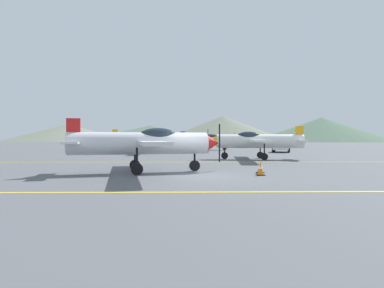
# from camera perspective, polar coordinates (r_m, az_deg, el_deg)

# --- Properties ---
(ground_plane) EXTENTS (400.00, 400.00, 0.00)m
(ground_plane) POSITION_cam_1_polar(r_m,az_deg,el_deg) (14.36, 1.17, -5.95)
(ground_plane) COLOR #54565B
(apron_line_near) EXTENTS (80.00, 0.16, 0.01)m
(apron_line_near) POSITION_cam_1_polar(r_m,az_deg,el_deg) (10.02, 2.11, -9.05)
(apron_line_near) COLOR yellow
(apron_line_near) RESTS_ON ground_plane
(apron_line_far) EXTENTS (80.00, 0.16, 0.01)m
(apron_line_far) POSITION_cam_1_polar(r_m,az_deg,el_deg) (22.10, 0.42, -3.43)
(apron_line_far) COLOR yellow
(apron_line_far) RESTS_ON ground_plane
(airplane_near) EXTENTS (8.00, 9.12, 2.73)m
(airplane_near) POSITION_cam_1_polar(r_m,az_deg,el_deg) (15.77, -8.67, 0.28)
(airplane_near) COLOR silver
(airplane_near) RESTS_ON ground_plane
(airplane_mid) EXTENTS (7.96, 9.15, 2.73)m
(airplane_mid) POSITION_cam_1_polar(r_m,az_deg,el_deg) (25.66, 11.93, 0.61)
(airplane_mid) COLOR white
(airplane_mid) RESTS_ON ground_plane
(airplane_far) EXTENTS (7.93, 9.13, 2.73)m
(airplane_far) POSITION_cam_1_polar(r_m,az_deg,el_deg) (35.42, -8.65, 0.78)
(airplane_far) COLOR silver
(airplane_far) RESTS_ON ground_plane
(airplane_back) EXTENTS (8.00, 9.12, 2.73)m
(airplane_back) POSITION_cam_1_polar(r_m,az_deg,el_deg) (43.94, 2.79, 0.87)
(airplane_back) COLOR white
(airplane_back) RESTS_ON ground_plane
(car_sedan) EXTENTS (3.16, 4.66, 1.62)m
(car_sedan) POSITION_cam_1_polar(r_m,az_deg,el_deg) (39.17, 16.44, -0.24)
(car_sedan) COLOR white
(car_sedan) RESTS_ON ground_plane
(traffic_cone_front) EXTENTS (0.36, 0.36, 0.59)m
(traffic_cone_front) POSITION_cam_1_polar(r_m,az_deg,el_deg) (15.77, 12.70, -4.29)
(traffic_cone_front) COLOR black
(traffic_cone_front) RESTS_ON ground_plane
(traffic_cone_side) EXTENTS (0.36, 0.36, 0.59)m
(traffic_cone_side) POSITION_cam_1_polar(r_m,az_deg,el_deg) (14.78, 12.77, -4.65)
(traffic_cone_side) COLOR black
(traffic_cone_side) RESTS_ON ground_plane
(hill_left) EXTENTS (64.70, 64.70, 9.09)m
(hill_left) POSITION_cam_1_polar(r_m,az_deg,el_deg) (177.99, -22.28, 1.99)
(hill_left) COLOR slate
(hill_left) RESTS_ON ground_plane
(hill_centerleft) EXTENTS (72.76, 72.76, 7.95)m
(hill_centerleft) POSITION_cam_1_polar(r_m,az_deg,el_deg) (154.14, -7.73, 1.99)
(hill_centerleft) COLOR #4C6651
(hill_centerleft) RESTS_ON ground_plane
(hill_centerright) EXTENTS (65.72, 65.72, 12.76)m
(hill_centerright) POSITION_cam_1_polar(r_m,az_deg,el_deg) (153.75, 5.80, 2.89)
(hill_centerright) COLOR slate
(hill_centerright) RESTS_ON ground_plane
(hill_right) EXTENTS (65.28, 65.28, 11.55)m
(hill_right) POSITION_cam_1_polar(r_m,az_deg,el_deg) (159.34, 23.15, 2.52)
(hill_right) COLOR #4C6651
(hill_right) RESTS_ON ground_plane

